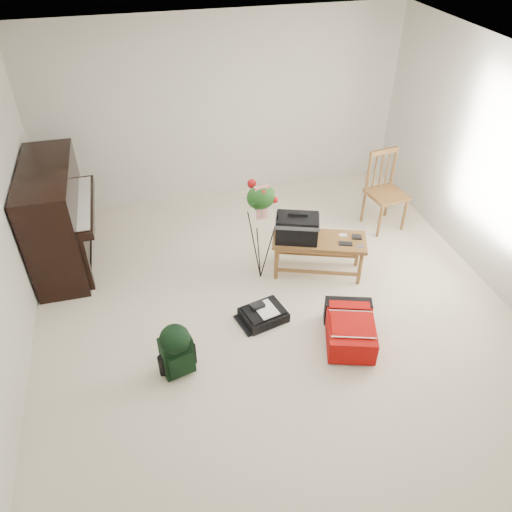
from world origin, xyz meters
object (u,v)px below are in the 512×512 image
object	(u,v)px
dining_chair	(386,191)
flower_stand	(261,234)
bench	(305,235)
green_backpack	(176,348)
red_suitcase	(348,326)
black_duffel	(263,314)
piano	(58,219)

from	to	relation	value
dining_chair	flower_stand	size ratio (longest dim) A/B	0.82
bench	green_backpack	size ratio (longest dim) A/B	1.99
red_suitcase	bench	bearing A→B (deg)	113.96
flower_stand	black_duffel	bearing A→B (deg)	-104.93
flower_stand	dining_chair	bearing A→B (deg)	17.45
red_suitcase	black_duffel	size ratio (longest dim) A/B	1.55
bench	green_backpack	distance (m)	1.95
dining_chair	green_backpack	xyz separation A→B (m)	(-2.97, -1.83, -0.19)
piano	red_suitcase	world-z (taller)	piano
piano	green_backpack	size ratio (longest dim) A/B	2.62
green_backpack	black_duffel	bearing A→B (deg)	12.55
green_backpack	bench	bearing A→B (deg)	19.83
red_suitcase	black_duffel	distance (m)	0.89
red_suitcase	flower_stand	xyz separation A→B (m)	(-0.60, 1.15, 0.46)
piano	black_duffel	xyz separation A→B (m)	(2.04, -1.57, -0.53)
bench	flower_stand	world-z (taller)	flower_stand
red_suitcase	flower_stand	distance (m)	1.38
piano	flower_stand	bearing A→B (deg)	-22.17
piano	black_duffel	distance (m)	2.63
black_duffel	green_backpack	distance (m)	1.10
bench	dining_chair	world-z (taller)	dining_chair
green_backpack	piano	bearing A→B (deg)	103.88
bench	dining_chair	bearing A→B (deg)	49.23
dining_chair	red_suitcase	bearing A→B (deg)	-133.14
red_suitcase	flower_stand	size ratio (longest dim) A/B	0.64
bench	flower_stand	xyz separation A→B (m)	(-0.49, 0.09, 0.04)
dining_chair	red_suitcase	world-z (taller)	dining_chair
bench	green_backpack	xyz separation A→B (m)	(-1.61, -1.07, -0.26)
black_duffel	green_backpack	size ratio (longest dim) A/B	0.91
black_duffel	dining_chair	bearing A→B (deg)	19.90
piano	bench	world-z (taller)	piano
piano	flower_stand	world-z (taller)	flower_stand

